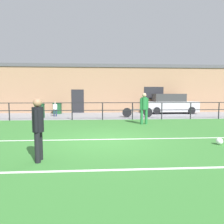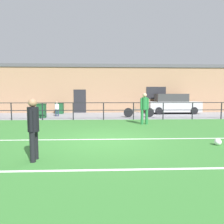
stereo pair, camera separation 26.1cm
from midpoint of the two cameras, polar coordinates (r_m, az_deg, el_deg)
ground at (r=7.60m, az=-1.40°, el=-8.07°), size 60.00×44.00×0.04m
field_line_touchline at (r=7.74m, az=-1.42°, el=-7.66°), size 36.00×0.11×0.00m
field_line_hash at (r=4.76m, az=-0.77°, el=-15.96°), size 36.00×0.11×0.00m
pavement_strip at (r=15.99m, az=-1.92°, el=-1.00°), size 48.00×5.00×0.02m
perimeter_fence at (r=13.44m, az=-1.84°, el=0.99°), size 36.07×0.07×1.15m
clubhouse_facade at (r=19.61m, az=-2.02°, el=6.54°), size 28.00×2.56×4.38m
player_goalkeeper at (r=5.49m, az=-19.95°, el=-3.62°), size 0.28×0.44×1.60m
player_striker at (r=11.54m, az=9.75°, el=1.51°), size 0.48×0.31×1.76m
soccer_ball_match at (r=7.77m, az=28.45°, el=-7.39°), size 0.23×0.23×0.23m
spectator_child at (r=15.88m, az=-14.75°, el=1.09°), size 0.30×0.19×1.10m
parked_car_red at (r=18.38m, az=17.03°, el=2.10°), size 4.36×1.83×1.70m
bicycle_parked_0 at (r=14.91m, az=8.04°, el=-0.10°), size 2.22×0.04×0.77m
trash_bin_0 at (r=17.88m, az=-14.12°, el=1.06°), size 0.67×0.57×0.94m
trash_bin_1 at (r=15.16m, az=-18.74°, el=0.36°), size 0.60×0.51×1.01m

